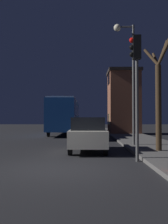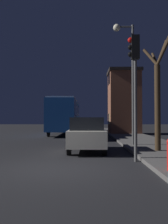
% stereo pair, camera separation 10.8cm
% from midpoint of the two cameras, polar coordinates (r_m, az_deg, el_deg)
% --- Properties ---
extents(ground_plane, '(120.00, 120.00, 0.00)m').
position_cam_midpoint_polar(ground_plane, '(8.22, -6.12, -12.73)').
color(ground_plane, black).
extents(brick_building, '(3.25, 3.78, 6.42)m').
position_cam_midpoint_polar(brick_building, '(26.01, 9.20, 2.44)').
color(brick_building, brown).
rests_on(brick_building, sidewalk).
extents(streetlamp, '(1.17, 0.41, 6.80)m').
position_cam_midpoint_polar(streetlamp, '(14.51, 10.09, 10.79)').
color(streetlamp, '#4C4C4C').
rests_on(streetlamp, sidewalk).
extents(traffic_light, '(0.43, 0.24, 4.73)m').
position_cam_midpoint_polar(traffic_light, '(9.67, 11.79, 9.11)').
color(traffic_light, '#4C4C4C').
rests_on(traffic_light, ground).
extents(bare_tree, '(1.17, 2.28, 5.26)m').
position_cam_midpoint_polar(bare_tree, '(12.00, 16.79, 4.74)').
color(bare_tree, '#382819').
rests_on(bare_tree, sidewalk).
extents(bus, '(2.47, 10.59, 3.43)m').
position_cam_midpoint_polar(bus, '(25.38, -4.22, -0.47)').
color(bus, '#194793').
rests_on(bus, ground).
extents(car_near_lane, '(1.72, 3.84, 1.65)m').
position_cam_midpoint_polar(car_near_lane, '(12.12, 0.91, -5.06)').
color(car_near_lane, beige).
rests_on(car_near_lane, ground).
extents(car_mid_lane, '(1.73, 4.45, 1.49)m').
position_cam_midpoint_polar(car_mid_lane, '(19.31, 1.34, -3.92)').
color(car_mid_lane, black).
rests_on(car_mid_lane, ground).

